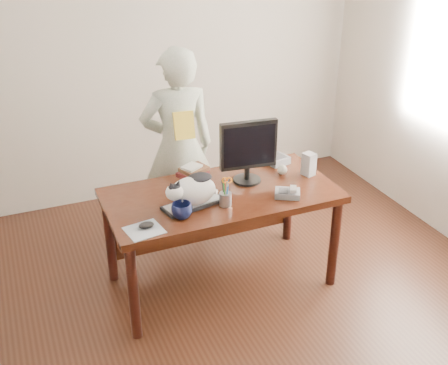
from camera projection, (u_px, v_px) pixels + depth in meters
room at (262, 144)px, 3.12m from camera, size 4.50×4.50×4.50m
desk at (217, 206)px, 4.01m from camera, size 1.60×0.80×0.75m
keyboard at (193, 204)px, 3.71m from camera, size 0.44×0.24×0.02m
cat at (191, 190)px, 3.66m from camera, size 0.40×0.26×0.23m
monitor at (248, 149)px, 3.91m from camera, size 0.41×0.22×0.46m
pen_cup at (225, 197)px, 3.70m from camera, size 0.10×0.10×0.21m
mousepad at (144, 230)px, 3.43m from camera, size 0.24×0.23×0.00m
mouse at (146, 225)px, 3.45m from camera, size 0.11×0.08×0.04m
coffee_mug at (182, 211)px, 3.55m from camera, size 0.19×0.19×0.10m
phone at (288, 193)px, 3.82m from camera, size 0.21×0.19×0.08m
speaker at (309, 164)px, 4.10m from camera, size 0.10×0.10×0.17m
baseball at (282, 170)px, 4.13m from camera, size 0.07×0.07×0.07m
book_stack at (193, 171)px, 4.11m from camera, size 0.25×0.23×0.08m
calculator at (275, 158)px, 4.32m from camera, size 0.20×0.24×0.06m
person at (178, 147)px, 4.45m from camera, size 0.62×0.44×1.61m
held_book at (184, 125)px, 4.20m from camera, size 0.16×0.10×0.21m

